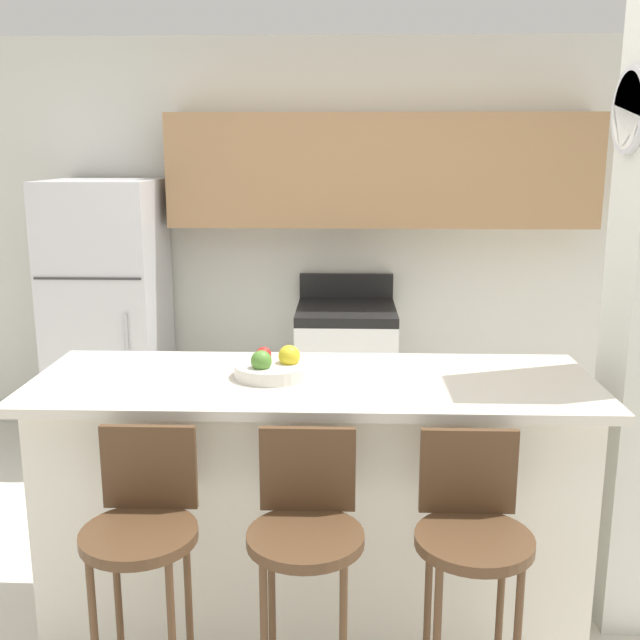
{
  "coord_description": "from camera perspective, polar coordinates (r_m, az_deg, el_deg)",
  "views": [
    {
      "loc": [
        0.11,
        -2.67,
        1.86
      ],
      "look_at": [
        0.0,
        0.77,
        1.07
      ],
      "focal_mm": 42.0,
      "sensor_mm": 36.0,
      "label": 1
    }
  ],
  "objects": [
    {
      "name": "wall_back",
      "position": [
        4.83,
        2.17,
        8.1
      ],
      "size": [
        5.6,
        0.38,
        2.55
      ],
      "color": "silver",
      "rests_on": "ground_plane"
    },
    {
      "name": "stove_range",
      "position": [
        4.73,
        1.97,
        -4.34
      ],
      "size": [
        0.61,
        0.65,
        1.07
      ],
      "color": "white",
      "rests_on": "ground_plane"
    },
    {
      "name": "trash_bin",
      "position": [
        4.65,
        -9.69,
        -8.39
      ],
      "size": [
        0.28,
        0.28,
        0.38
      ],
      "color": "black",
      "rests_on": "ground_plane"
    },
    {
      "name": "bar_stool_left",
      "position": [
        2.49,
        -13.35,
        -15.87
      ],
      "size": [
        0.36,
        0.36,
        1.0
      ],
      "color": "#4C331E",
      "rests_on": "ground_plane"
    },
    {
      "name": "bar_stool_mid",
      "position": [
        2.41,
        -1.07,
        -16.48
      ],
      "size": [
        0.36,
        0.36,
        1.0
      ],
      "color": "#4C331E",
      "rests_on": "ground_plane"
    },
    {
      "name": "ground_plane",
      "position": [
        3.25,
        -0.47,
        -21.96
      ],
      "size": [
        14.0,
        14.0,
        0.0
      ],
      "primitive_type": "plane",
      "color": "beige"
    },
    {
      "name": "fruit_bowl",
      "position": [
        2.82,
        -3.62,
        -3.6
      ],
      "size": [
        0.29,
        0.29,
        0.12
      ],
      "color": "silver",
      "rests_on": "counter_bar"
    },
    {
      "name": "bar_stool_right",
      "position": [
        2.44,
        11.47,
        -16.36
      ],
      "size": [
        0.36,
        0.36,
        1.0
      ],
      "color": "#4C331E",
      "rests_on": "ground_plane"
    },
    {
      "name": "refrigerator",
      "position": [
        4.83,
        -15.74,
        0.19
      ],
      "size": [
        0.65,
        0.71,
        1.68
      ],
      "color": "silver",
      "rests_on": "ground_plane"
    },
    {
      "name": "counter_bar",
      "position": [
        2.99,
        -0.49,
        -13.81
      ],
      "size": [
        2.1,
        0.74,
        1.02
      ],
      "color": "silver",
      "rests_on": "ground_plane"
    }
  ]
}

